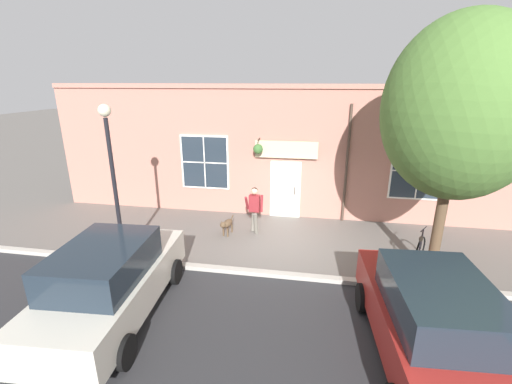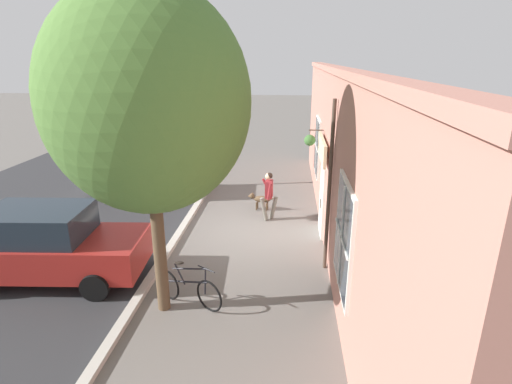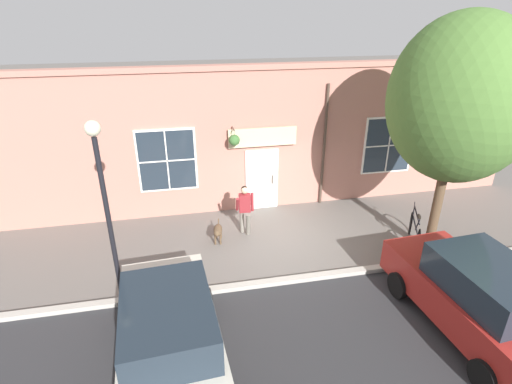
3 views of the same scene
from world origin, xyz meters
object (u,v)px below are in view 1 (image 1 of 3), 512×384
(street_tree_by_curb, at_px, (457,115))
(parked_car_nearest_curb, at_px, (110,281))
(dog_on_leash, at_px, (227,224))
(leaning_bicycle, at_px, (419,255))
(street_lamp, at_px, (111,161))
(pedestrian_walking, at_px, (254,206))
(parked_car_mid_block, at_px, (432,321))

(street_tree_by_curb, distance_m, parked_car_nearest_curb, 8.37)
(dog_on_leash, distance_m, street_tree_by_curb, 7.07)
(leaning_bicycle, relative_size, street_lamp, 0.37)
(pedestrian_walking, relative_size, street_lamp, 0.37)
(leaning_bicycle, distance_m, street_lamp, 8.57)
(dog_on_leash, xyz_separation_m, street_lamp, (2.01, -2.53, 2.48))
(dog_on_leash, xyz_separation_m, street_tree_by_curb, (1.53, 5.81, 3.73))
(pedestrian_walking, distance_m, parked_car_nearest_curb, 5.22)
(pedestrian_walking, bearing_deg, street_lamp, -55.38)
(street_tree_by_curb, relative_size, parked_car_nearest_curb, 1.43)
(leaning_bicycle, bearing_deg, parked_car_nearest_curb, -64.92)
(parked_car_mid_block, xyz_separation_m, street_lamp, (-2.58, -7.39, 1.98))
(pedestrian_walking, xyz_separation_m, parked_car_mid_block, (4.92, 4.00, -0.06))
(parked_car_nearest_curb, xyz_separation_m, parked_car_mid_block, (0.20, 6.23, 0.00))
(pedestrian_walking, xyz_separation_m, parked_car_nearest_curb, (4.72, -2.23, -0.06))
(leaning_bicycle, xyz_separation_m, street_lamp, (0.89, -8.16, 2.48))
(pedestrian_walking, relative_size, dog_on_leash, 1.61)
(pedestrian_walking, xyz_separation_m, leaning_bicycle, (1.45, 4.76, -0.56))
(parked_car_nearest_curb, bearing_deg, dog_on_leash, 162.73)
(pedestrian_walking, height_order, parked_car_mid_block, parked_car_mid_block)
(parked_car_mid_block, bearing_deg, street_tree_by_curb, 162.92)
(parked_car_nearest_curb, height_order, parked_car_mid_block, same)
(street_tree_by_curb, relative_size, street_lamp, 1.46)
(pedestrian_walking, height_order, leaning_bicycle, pedestrian_walking)
(pedestrian_walking, relative_size, parked_car_mid_block, 0.36)
(parked_car_nearest_curb, height_order, street_lamp, street_lamp)
(street_lamp, bearing_deg, parked_car_mid_block, 70.77)
(street_tree_by_curb, bearing_deg, pedestrian_walking, -110.67)
(pedestrian_walking, relative_size, leaning_bicycle, 1.00)
(parked_car_mid_block, relative_size, street_lamp, 1.02)
(pedestrian_walking, xyz_separation_m, street_tree_by_curb, (1.86, 4.94, 3.18))
(dog_on_leash, height_order, leaning_bicycle, leaning_bicycle)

